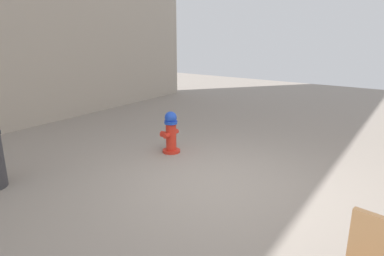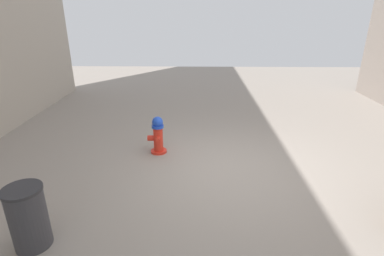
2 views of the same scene
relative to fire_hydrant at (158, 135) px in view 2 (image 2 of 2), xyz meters
The scene contains 3 objects.
ground_plane 1.76m from the fire_hydrant, 152.81° to the left, with size 23.40×23.40×0.00m, color gray.
fire_hydrant is the anchor object (origin of this frame).
trash_bin 3.12m from the fire_hydrant, 65.00° to the left, with size 0.49×0.49×0.88m.
Camera 2 is at (0.65, 5.15, 2.93)m, focal length 27.72 mm.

